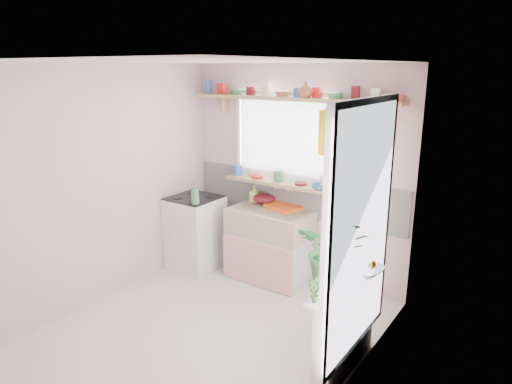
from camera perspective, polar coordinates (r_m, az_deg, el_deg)
The scene contains 19 objects.
room at distance 4.40m, azimuth 7.57°, elevation 0.92°, with size 3.20×3.20×3.20m.
sink_unit at distance 5.43m, azimuth 1.68°, elevation -6.54°, with size 0.95×0.65×1.11m.
cooker at distance 5.78m, azimuth -7.60°, elevation -4.98°, with size 0.58×0.58×0.93m.
radiator_ledge at distance 3.97m, azimuth 11.05°, elevation -16.20°, with size 0.22×0.95×0.78m.
windowsill at distance 5.36m, azimuth 2.82°, elevation 1.12°, with size 1.40×0.22×0.04m, color tan.
pine_shelf at distance 5.12m, azimuth 4.36°, elevation 11.55°, with size 2.52×0.24×0.04m, color tan.
shelf_crockery at distance 5.14m, azimuth 3.96°, elevation 12.39°, with size 2.47×0.11×0.12m.
sill_crockery at distance 5.34m, azimuth 2.83°, elevation 1.92°, with size 1.35×0.11×0.12m.
dish_tray at distance 5.37m, azimuth 3.43°, elevation -1.87°, with size 0.39×0.30×0.04m, color #EE5715.
colander at distance 5.55m, azimuth 1.01°, elevation -0.80°, with size 0.28×0.28×0.13m, color #530E1A.
jade_plant at distance 3.63m, azimuth 9.84°, elevation -7.16°, with size 0.55×0.47×0.61m, color #29682E.
fruit_bowl at distance 3.96m, azimuth 13.17°, elevation -9.57°, with size 0.33×0.33×0.08m, color white.
herb_pot at distance 3.45m, azimuth 7.34°, elevation -12.09°, with size 0.10×0.07×0.20m, color #386528.
soap_bottle_sink at distance 5.62m, azimuth -0.21°, elevation -0.19°, with size 0.09×0.09×0.20m, color #C4D960.
sill_cup at distance 5.62m, azimuth -0.53°, elevation 2.53°, with size 0.13×0.13×0.10m, color beige.
sill_bowl at distance 5.03m, azimuth 8.04°, elevation 0.62°, with size 0.20×0.20×0.06m, color #335FA7.
shelf_vase at distance 4.96m, azimuth 6.22°, elevation 12.59°, with size 0.16×0.16×0.17m, color brown.
cooker_bottle at distance 5.31m, azimuth -7.64°, elevation -0.20°, with size 0.10×0.10×0.26m, color #408050.
fruit at distance 3.93m, azimuth 13.34°, elevation -8.73°, with size 0.20×0.14×0.10m.
Camera 1 is at (2.58, -2.94, 2.45)m, focal length 32.00 mm.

